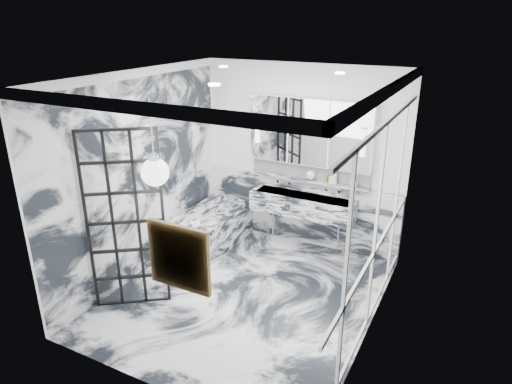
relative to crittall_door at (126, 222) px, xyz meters
The scene contains 25 objects.
floor 1.81m from the crittall_door, 33.76° to the left, with size 3.60×3.60×0.00m, color silver.
ceiling 2.20m from the crittall_door, 33.76° to the left, with size 3.60×3.60×0.00m, color white.
wall_back 2.86m from the crittall_door, 65.44° to the left, with size 3.60×3.60×0.00m, color white.
wall_front 1.58m from the crittall_door, 40.43° to the right, with size 3.60×3.60×0.00m, color white.
wall_left 0.94m from the crittall_door, 117.73° to the left, with size 3.60×3.60×0.00m, color white.
wall_right 2.91m from the crittall_door, 15.87° to the left, with size 3.60×3.60×0.00m, color white.
marble_clad_back 2.89m from the crittall_door, 65.23° to the left, with size 3.18×0.05×1.05m, color silver.
marble_clad_left 0.91m from the crittall_door, 116.87° to the left, with size 0.02×3.56×2.68m, color silver.
panel_molding 2.88m from the crittall_door, 15.98° to the left, with size 0.03×3.40×2.30m, color white.
soap_bottle_a 3.06m from the crittall_door, 54.92° to the left, with size 0.09×0.09×0.23m, color #8C5919.
soap_bottle_b 3.03m from the crittall_door, 55.53° to the left, with size 0.07×0.08×0.16m, color #4C4C51.
soap_bottle_c 3.23m from the crittall_door, 50.69° to the left, with size 0.12×0.12×0.15m, color silver.
face_pot 2.86m from the crittall_door, 61.07° to the left, with size 0.14×0.14×0.14m, color white.
amber_bottle 2.99m from the crittall_door, 56.90° to the left, with size 0.04×0.04×0.10m, color #8C5919.
flower_vase 1.15m from the crittall_door, 73.74° to the left, with size 0.07×0.07×0.12m, color silver.
crittall_door is the anchor object (origin of this frame).
artwork 1.84m from the crittall_door, 32.60° to the right, with size 0.50×0.05×0.50m, color orange.
pendant_light 1.47m from the crittall_door, 29.48° to the right, with size 0.26×0.26×0.26m, color white.
trough_sink 2.73m from the crittall_door, 60.38° to the left, with size 1.60×0.45×0.30m, color silver.
ledge 2.84m from the crittall_door, 62.02° to the left, with size 1.90×0.14×0.04m, color silver.
subway_tile 2.90m from the crittall_door, 62.60° to the left, with size 1.90×0.03×0.23m, color white.
mirror_cabinet 2.93m from the crittall_door, 62.07° to the left, with size 1.90×0.16×1.00m, color white.
sconce_left 2.56m from the crittall_door, 78.01° to the left, with size 0.07×0.07×0.40m, color white.
sconce_right 3.31m from the crittall_door, 48.34° to the left, with size 0.07×0.07×0.40m, color white.
bathtub 1.89m from the crittall_door, 89.69° to the left, with size 0.75×1.65×0.55m, color silver.
Camera 1 is at (2.44, -4.45, 3.41)m, focal length 32.00 mm.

